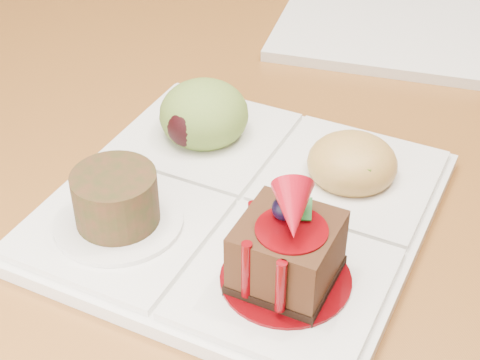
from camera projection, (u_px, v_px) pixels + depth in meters
The scene contains 3 objects.
dining_table at pixel (388, 131), 0.81m from camera, with size 1.00×1.80×0.75m.
sampler_plate at pixel (240, 189), 0.58m from camera, with size 0.32×0.32×0.11m.
second_plate at pixel (381, 24), 0.86m from camera, with size 0.23×0.23×0.01m, color silver.
Camera 1 is at (0.25, -0.65, 1.13)m, focal length 55.00 mm.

